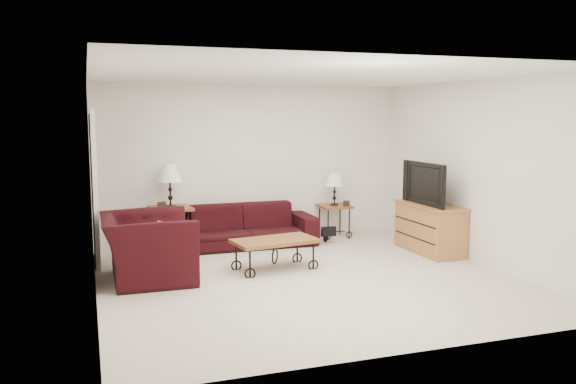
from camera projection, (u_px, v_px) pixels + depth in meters
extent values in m
plane|color=beige|center=(306.00, 278.00, 7.41)|extent=(5.00, 5.00, 0.00)
cube|color=white|center=(252.00, 163.00, 9.59)|extent=(5.00, 0.02, 2.50)
cube|color=white|center=(412.00, 209.00, 4.90)|extent=(5.00, 0.02, 2.50)
cube|color=white|center=(92.00, 187.00, 6.45)|extent=(0.02, 5.00, 2.50)
cube|color=white|center=(478.00, 172.00, 8.04)|extent=(0.02, 5.00, 2.50)
plane|color=white|center=(307.00, 75.00, 7.09)|extent=(5.00, 5.00, 0.00)
cube|color=black|center=(93.00, 190.00, 8.04)|extent=(0.08, 0.94, 2.04)
imported|color=black|center=(244.00, 226.00, 9.18)|extent=(2.20, 0.86, 0.64)
cube|color=brown|center=(171.00, 228.00, 8.99)|extent=(0.64, 0.64, 0.65)
cube|color=brown|center=(334.00, 221.00, 9.86)|extent=(0.50, 0.50, 0.54)
cube|color=black|center=(162.00, 205.00, 8.76)|extent=(0.13, 0.05, 0.11)
cube|color=black|center=(346.00, 203.00, 9.73)|extent=(0.11, 0.04, 0.09)
cube|color=brown|center=(275.00, 254.00, 7.79)|extent=(1.16, 0.74, 0.41)
imported|color=black|center=(148.00, 247.00, 7.29)|extent=(1.10, 1.25, 0.81)
cube|color=orange|center=(160.00, 238.00, 7.27)|extent=(0.10, 0.37, 0.37)
cube|color=#9F723B|center=(430.00, 228.00, 8.76)|extent=(0.50, 1.20, 0.72)
imported|color=black|center=(430.00, 183.00, 8.67)|extent=(0.14, 1.08, 0.62)
ellipsoid|color=black|center=(326.00, 227.00, 9.49)|extent=(0.44, 0.38, 0.47)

